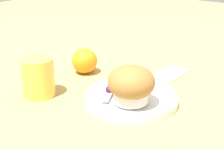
{
  "coord_description": "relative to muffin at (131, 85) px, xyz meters",
  "views": [
    {
      "loc": [
        -0.51,
        -0.37,
        0.31
      ],
      "look_at": [
        -0.02,
        0.04,
        0.06
      ],
      "focal_mm": 50.0,
      "sensor_mm": 36.0,
      "label": 1
    }
  ],
  "objects": [
    {
      "name": "butter_knife",
      "position": [
        0.03,
        0.07,
        -0.04
      ],
      "size": [
        0.14,
        0.08,
        0.0
      ],
      "rotation": [
        0.0,
        0.0,
        0.47
      ],
      "color": "silver",
      "rests_on": "plate"
    },
    {
      "name": "folded_napkin",
      "position": [
        0.23,
        0.04,
        -0.05
      ],
      "size": [
        0.11,
        0.06,
        0.01
      ],
      "color": "beige",
      "rests_on": "ground_plane"
    },
    {
      "name": "cream_ramekin",
      "position": [
        0.06,
        0.06,
        -0.03
      ],
      "size": [
        0.06,
        0.06,
        0.02
      ],
      "color": "silver",
      "rests_on": "plate"
    },
    {
      "name": "orange_fruit",
      "position": [
        0.09,
        0.22,
        -0.02
      ],
      "size": [
        0.07,
        0.07,
        0.07
      ],
      "color": "orange",
      "rests_on": "ground_plane"
    },
    {
      "name": "berry_pair",
      "position": [
        0.01,
        0.06,
        -0.03
      ],
      "size": [
        0.03,
        0.02,
        0.02
      ],
      "color": "#4C194C",
      "rests_on": "plate"
    },
    {
      "name": "ground_plane",
      "position": [
        0.04,
        0.03,
        -0.06
      ],
      "size": [
        3.0,
        3.0,
        0.0
      ],
      "primitive_type": "plane",
      "color": "tan"
    },
    {
      "name": "plate",
      "position": [
        0.03,
        0.02,
        -0.05
      ],
      "size": [
        0.2,
        0.2,
        0.02
      ],
      "color": "white",
      "rests_on": "ground_plane"
    },
    {
      "name": "muffin",
      "position": [
        0.0,
        0.0,
        0.0
      ],
      "size": [
        0.1,
        0.1,
        0.08
      ],
      "color": "silver",
      "rests_on": "plate"
    },
    {
      "name": "juice_glass",
      "position": [
        -0.08,
        0.21,
        -0.01
      ],
      "size": [
        0.07,
        0.07,
        0.09
      ],
      "color": "#EAD14C",
      "rests_on": "ground_plane"
    }
  ]
}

